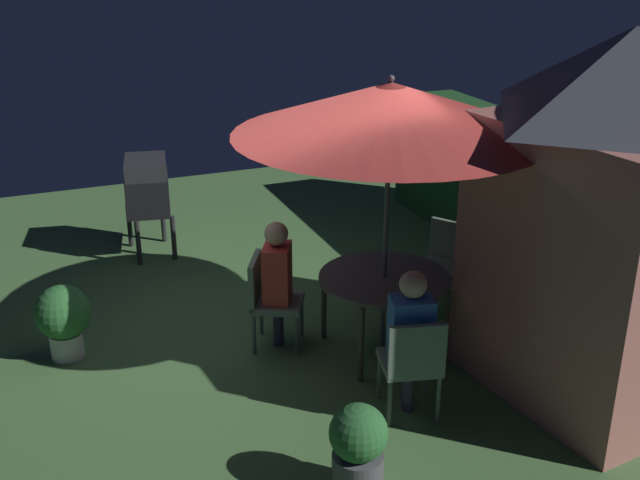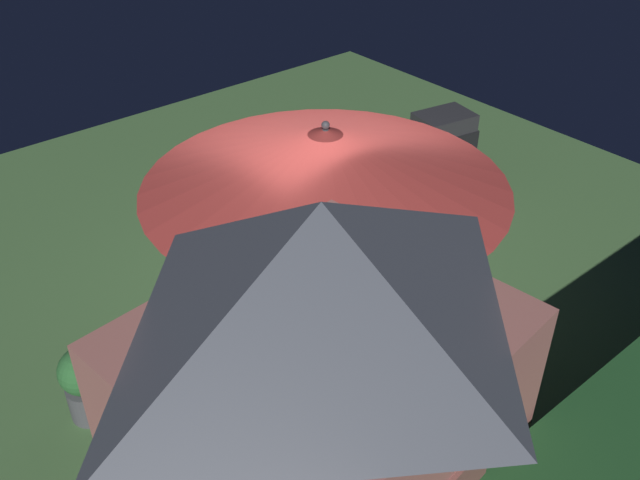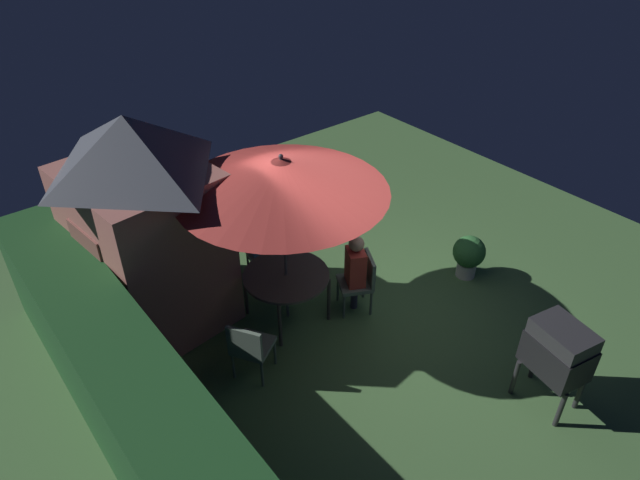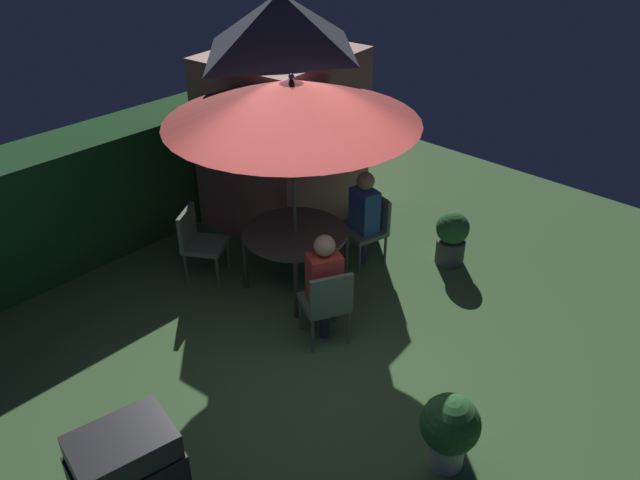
# 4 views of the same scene
# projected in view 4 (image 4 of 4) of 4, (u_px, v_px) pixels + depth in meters

# --- Properties ---
(ground_plane) EXTENTS (11.00, 11.00, 0.00)m
(ground_plane) POSITION_uv_depth(u_px,v_px,m) (318.00, 347.00, 6.76)
(ground_plane) COLOR #47703D
(hedge_backdrop) EXTENTS (6.36, 0.85, 1.57)m
(hedge_backdrop) POSITION_uv_depth(u_px,v_px,m) (124.00, 182.00, 8.39)
(hedge_backdrop) COLOR #1E4C23
(hedge_backdrop) RESTS_ON ground
(garden_shed) EXTENTS (2.16, 1.90, 3.06)m
(garden_shed) POSITION_uv_depth(u_px,v_px,m) (283.00, 111.00, 8.48)
(garden_shed) COLOR #B26B60
(garden_shed) RESTS_ON ground
(patio_table) EXTENTS (1.21, 1.21, 0.77)m
(patio_table) POSITION_uv_depth(u_px,v_px,m) (295.00, 236.00, 7.35)
(patio_table) COLOR #47423D
(patio_table) RESTS_ON ground
(patio_umbrella) EXTENTS (2.71, 2.71, 2.60)m
(patio_umbrella) POSITION_uv_depth(u_px,v_px,m) (292.00, 101.00, 6.52)
(patio_umbrella) COLOR #4C4C51
(patio_umbrella) RESTS_ON ground
(bbq_grill) EXTENTS (0.78, 0.62, 1.20)m
(bbq_grill) POSITION_uv_depth(u_px,v_px,m) (128.00, 473.00, 4.36)
(bbq_grill) COLOR black
(bbq_grill) RESTS_ON ground
(chair_near_shed) EXTENTS (0.62, 0.63, 0.90)m
(chair_near_shed) POSITION_uv_depth(u_px,v_px,m) (327.00, 302.00, 6.58)
(chair_near_shed) COLOR slate
(chair_near_shed) RESTS_ON ground
(chair_far_side) EXTENTS (0.56, 0.56, 0.90)m
(chair_far_side) POSITION_uv_depth(u_px,v_px,m) (369.00, 225.00, 7.95)
(chair_far_side) COLOR slate
(chair_far_side) RESTS_ON ground
(chair_toward_hedge) EXTENTS (0.64, 0.64, 0.90)m
(chair_toward_hedge) POSITION_uv_depth(u_px,v_px,m) (198.00, 240.00, 7.65)
(chair_toward_hedge) COLOR slate
(chair_toward_hedge) RESTS_ON ground
(potted_plant_by_shed) EXTENTS (0.51, 0.51, 0.72)m
(potted_plant_by_shed) POSITION_uv_depth(u_px,v_px,m) (450.00, 428.00, 5.26)
(potted_plant_by_shed) COLOR silver
(potted_plant_by_shed) RESTS_ON ground
(potted_plant_by_grill) EXTENTS (0.42, 0.42, 0.71)m
(potted_plant_by_grill) POSITION_uv_depth(u_px,v_px,m) (452.00, 237.00, 8.00)
(potted_plant_by_grill) COLOR #4C4C51
(potted_plant_by_grill) RESTS_ON ground
(person_in_red) EXTENTS (0.41, 0.37, 1.26)m
(person_in_red) POSITION_uv_depth(u_px,v_px,m) (324.00, 276.00, 6.52)
(person_in_red) COLOR #CC3D33
(person_in_red) RESTS_ON ground
(person_in_blue) EXTENTS (0.32, 0.39, 1.26)m
(person_in_blue) POSITION_uv_depth(u_px,v_px,m) (364.00, 208.00, 7.78)
(person_in_blue) COLOR #3866B2
(person_in_blue) RESTS_ON ground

